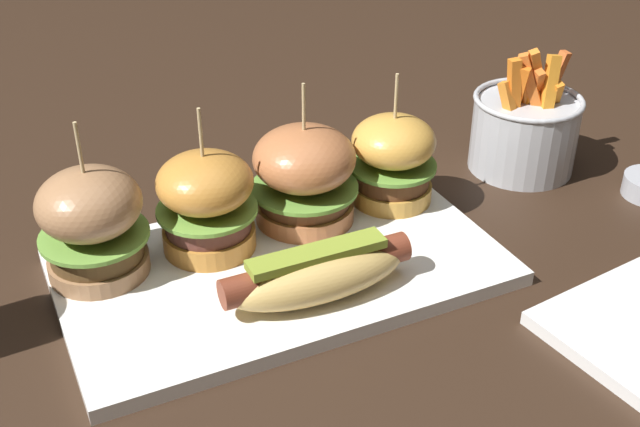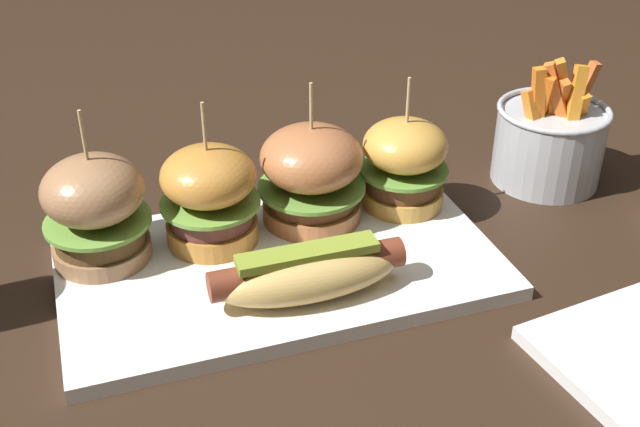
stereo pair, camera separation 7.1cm
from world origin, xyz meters
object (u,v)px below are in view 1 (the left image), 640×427
(slider_far_right, at_px, (393,159))
(fries_bucket, at_px, (525,130))
(slider_far_left, at_px, (92,223))
(platter_main, at_px, (281,267))
(hot_dog, at_px, (317,273))
(slider_center_left, at_px, (206,202))
(slider_center_right, at_px, (304,174))

(slider_far_right, distance_m, fries_bucket, 0.18)
(slider_far_left, bearing_deg, slider_far_right, 0.05)
(platter_main, bearing_deg, hot_dog, -82.23)
(platter_main, bearing_deg, slider_far_left, 160.13)
(platter_main, relative_size, fries_bucket, 2.76)
(platter_main, relative_size, slider_center_left, 2.81)
(platter_main, distance_m, slider_far_left, 0.17)
(platter_main, distance_m, slider_far_right, 0.16)
(hot_dog, height_order, slider_center_right, slider_center_right)
(slider_far_left, xyz_separation_m, slider_center_right, (0.20, 0.00, -0.00))
(platter_main, height_order, slider_center_left, slider_center_left)
(slider_center_left, bearing_deg, platter_main, -45.23)
(fries_bucket, bearing_deg, slider_center_right, -176.66)
(slider_far_right, xyz_separation_m, fries_bucket, (0.18, 0.02, -0.01))
(platter_main, relative_size, slider_center_right, 2.77)
(slider_far_left, bearing_deg, slider_center_right, 1.02)
(platter_main, xyz_separation_m, slider_center_left, (-0.05, 0.05, 0.05))
(fries_bucket, bearing_deg, slider_far_left, -177.64)
(slider_far_left, bearing_deg, fries_bucket, 2.36)
(hot_dog, bearing_deg, slider_far_left, 144.33)
(slider_center_left, bearing_deg, slider_far_right, 1.29)
(hot_dog, height_order, slider_center_left, slider_center_left)
(fries_bucket, bearing_deg, hot_dog, -157.16)
(platter_main, height_order, slider_center_right, slider_center_right)
(slider_far_left, distance_m, slider_far_right, 0.29)
(slider_center_left, distance_m, fries_bucket, 0.37)
(slider_far_right, bearing_deg, slider_center_left, -178.71)
(slider_center_right, height_order, slider_far_right, slider_center_right)
(slider_far_right, bearing_deg, fries_bucket, 6.14)
(slider_far_left, bearing_deg, hot_dog, -35.67)
(slider_center_right, bearing_deg, hot_dog, -109.80)
(slider_center_right, relative_size, slider_far_right, 1.04)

